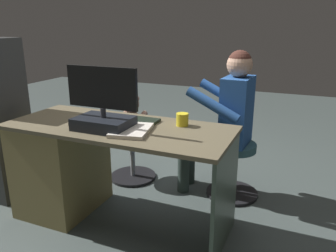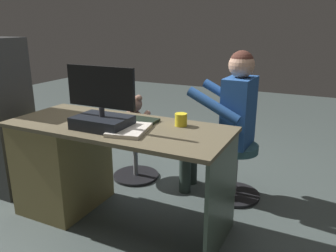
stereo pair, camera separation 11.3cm
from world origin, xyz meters
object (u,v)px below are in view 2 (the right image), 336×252
cup (181,120)px  keyboard (130,119)px  desk (74,161)px  visitor_chair (235,167)px  computer_mouse (97,113)px  office_chair_teddy (135,150)px  monitor (102,111)px  teddy_bear (135,114)px  person (227,114)px  tv_remote (75,120)px

cup → keyboard: bearing=4.3°
desk → visitor_chair: 1.28m
computer_mouse → desk: bearing=44.0°
keyboard → computer_mouse: size_ratio=4.38×
office_chair_teddy → monitor: bearing=106.7°
visitor_chair → computer_mouse: bearing=32.0°
monitor → teddy_bear: bearing=-73.5°
office_chair_teddy → person: (-0.84, -0.04, 0.43)m
computer_mouse → tv_remote: size_ratio=0.64×
monitor → person: 1.02m
desk → computer_mouse: (-0.14, -0.13, 0.36)m
visitor_chair → keyboard: bearing=41.8°
desk → cup: cup is taller
office_chair_teddy → desk: bearing=78.4°
keyboard → office_chair_teddy: 0.76m
computer_mouse → tv_remote: (0.04, 0.19, -0.01)m
keyboard → office_chair_teddy: keyboard is taller
tv_remote → keyboard: bearing=-170.2°
computer_mouse → visitor_chair: 1.19m
keyboard → teddy_bear: 0.62m
keyboard → teddy_bear: size_ratio=1.25×
computer_mouse → tv_remote: 0.19m
computer_mouse → person: 1.01m
desk → person: size_ratio=1.29×
keyboard → teddy_bear: bearing=-61.9°
cup → tv_remote: 0.75m
monitor → computer_mouse: size_ratio=5.20×
tv_remote → person: person is taller
cup → tv_remote: bearing=17.5°
monitor → visitor_chair: bearing=-130.5°
computer_mouse → teddy_bear: 0.56m
person → cup: bearing=73.0°
monitor → visitor_chair: 1.22m
cup → visitor_chair: size_ratio=0.19×
tv_remote → office_chair_teddy: 0.86m
monitor → cup: 0.52m
desk → computer_mouse: size_ratio=16.14×
teddy_bear → person: (-0.84, -0.03, 0.10)m
computer_mouse → cup: 0.67m
computer_mouse → visitor_chair: size_ratio=0.21×
person → tv_remote: bearing=41.0°
desk → tv_remote: bearing=149.7°
desk → monitor: (-0.37, 0.10, 0.46)m
cup → monitor: bearing=31.6°
teddy_bear → person: size_ratio=0.28×
desk → cup: size_ratio=18.18×
desk → office_chair_teddy: 0.69m
monitor → office_chair_teddy: monitor is taller
desk → keyboard: 0.57m
office_chair_teddy → teddy_bear: (-0.00, -0.01, 0.33)m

